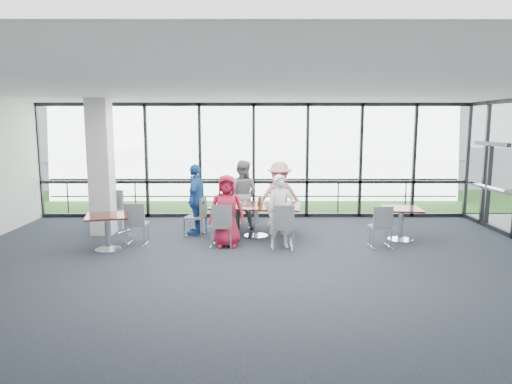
{
  "coord_description": "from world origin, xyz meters",
  "views": [
    {
      "loc": [
        0.02,
        -7.74,
        2.6
      ],
      "look_at": [
        0.06,
        2.39,
        1.1
      ],
      "focal_mm": 32.0,
      "sensor_mm": 36.0,
      "label": 1
    }
  ],
  "objects_px": {
    "diner_far_right": "(279,195)",
    "chair_main_fl": "(244,208)",
    "side_table_left": "(107,221)",
    "chair_main_nl": "(221,226)",
    "chair_main_fr": "(283,212)",
    "diner_near_left": "(227,211)",
    "chair_main_end": "(195,217)",
    "side_table_right": "(401,213)",
    "diner_far_left": "(242,194)",
    "main_table": "(256,210)",
    "chair_spare_r": "(381,227)",
    "diner_end": "(196,200)",
    "diner_near_right": "(280,211)",
    "chair_main_nr": "(283,227)",
    "chair_spare_lb": "(117,212)",
    "structural_column": "(101,167)",
    "chair_spare_la": "(137,224)"
  },
  "relations": [
    {
      "from": "diner_far_right",
      "to": "chair_main_fl",
      "type": "relative_size",
      "value": 1.77
    },
    {
      "from": "side_table_left",
      "to": "chair_main_nl",
      "type": "xyz_separation_m",
      "value": [
        2.33,
        0.29,
        -0.17
      ]
    },
    {
      "from": "diner_far_right",
      "to": "chair_main_fr",
      "type": "relative_size",
      "value": 2.05
    },
    {
      "from": "diner_near_left",
      "to": "chair_main_end",
      "type": "height_order",
      "value": "diner_near_left"
    },
    {
      "from": "side_table_right",
      "to": "diner_far_left",
      "type": "bearing_deg",
      "value": 160.12
    },
    {
      "from": "main_table",
      "to": "side_table_left",
      "type": "distance_m",
      "value": 3.3
    },
    {
      "from": "chair_main_fl",
      "to": "chair_main_fr",
      "type": "distance_m",
      "value": 1.0
    },
    {
      "from": "side_table_left",
      "to": "chair_spare_r",
      "type": "relative_size",
      "value": 1.14
    },
    {
      "from": "chair_main_end",
      "to": "diner_near_left",
      "type": "bearing_deg",
      "value": 52.24
    },
    {
      "from": "diner_end",
      "to": "chair_main_end",
      "type": "xyz_separation_m",
      "value": [
        -0.03,
        -0.07,
        -0.41
      ]
    },
    {
      "from": "diner_near_left",
      "to": "diner_end",
      "type": "bearing_deg",
      "value": 124.0
    },
    {
      "from": "main_table",
      "to": "chair_main_fl",
      "type": "relative_size",
      "value": 2.29
    },
    {
      "from": "chair_main_end",
      "to": "side_table_right",
      "type": "bearing_deg",
      "value": 97.15
    },
    {
      "from": "diner_near_right",
      "to": "chair_main_nr",
      "type": "xyz_separation_m",
      "value": [
        0.04,
        -0.16,
        -0.31
      ]
    },
    {
      "from": "diner_far_right",
      "to": "chair_spare_lb",
      "type": "height_order",
      "value": "diner_far_right"
    },
    {
      "from": "diner_far_left",
      "to": "chair_main_nr",
      "type": "height_order",
      "value": "diner_far_left"
    },
    {
      "from": "structural_column",
      "to": "diner_far_left",
      "type": "distance_m",
      "value": 3.45
    },
    {
      "from": "main_table",
      "to": "diner_near_right",
      "type": "relative_size",
      "value": 1.4
    },
    {
      "from": "chair_main_fl",
      "to": "chair_main_fr",
      "type": "xyz_separation_m",
      "value": [
        0.98,
        -0.17,
        -0.06
      ]
    },
    {
      "from": "chair_main_fr",
      "to": "side_table_left",
      "type": "bearing_deg",
      "value": 48.53
    },
    {
      "from": "chair_main_nr",
      "to": "chair_spare_lb",
      "type": "bearing_deg",
      "value": 159.68
    },
    {
      "from": "main_table",
      "to": "diner_near_left",
      "type": "xyz_separation_m",
      "value": [
        -0.63,
        -0.87,
        0.14
      ]
    },
    {
      "from": "chair_main_nl",
      "to": "chair_spare_r",
      "type": "distance_m",
      "value": 3.4
    },
    {
      "from": "diner_near_right",
      "to": "chair_main_nr",
      "type": "distance_m",
      "value": 0.35
    },
    {
      "from": "diner_end",
      "to": "chair_main_fr",
      "type": "height_order",
      "value": "diner_end"
    },
    {
      "from": "diner_near_left",
      "to": "structural_column",
      "type": "bearing_deg",
      "value": 156.6
    },
    {
      "from": "chair_main_nl",
      "to": "side_table_left",
      "type": "bearing_deg",
      "value": -164.36
    },
    {
      "from": "structural_column",
      "to": "chair_spare_r",
      "type": "relative_size",
      "value": 3.58
    },
    {
      "from": "main_table",
      "to": "chair_main_nr",
      "type": "height_order",
      "value": "chair_main_nr"
    },
    {
      "from": "side_table_right",
      "to": "diner_near_left",
      "type": "height_order",
      "value": "diner_near_left"
    },
    {
      "from": "main_table",
      "to": "structural_column",
      "type": "bearing_deg",
      "value": -177.42
    },
    {
      "from": "chair_main_end",
      "to": "chair_spare_r",
      "type": "height_order",
      "value": "chair_spare_r"
    },
    {
      "from": "chair_main_fl",
      "to": "chair_spare_r",
      "type": "relative_size",
      "value": 1.06
    },
    {
      "from": "diner_near_left",
      "to": "chair_spare_la",
      "type": "xyz_separation_m",
      "value": [
        -1.97,
        0.16,
        -0.32
      ]
    },
    {
      "from": "diner_near_left",
      "to": "chair_main_nl",
      "type": "height_order",
      "value": "diner_near_left"
    },
    {
      "from": "chair_spare_la",
      "to": "chair_spare_r",
      "type": "height_order",
      "value": "chair_spare_la"
    },
    {
      "from": "main_table",
      "to": "chair_main_fr",
      "type": "relative_size",
      "value": 2.65
    },
    {
      "from": "side_table_right",
      "to": "chair_main_nr",
      "type": "distance_m",
      "value": 2.81
    },
    {
      "from": "diner_end",
      "to": "side_table_left",
      "type": "bearing_deg",
      "value": -41.28
    },
    {
      "from": "diner_far_right",
      "to": "chair_spare_lb",
      "type": "relative_size",
      "value": 1.72
    },
    {
      "from": "side_table_right",
      "to": "diner_end",
      "type": "distance_m",
      "value": 4.72
    },
    {
      "from": "side_table_right",
      "to": "main_table",
      "type": "bearing_deg",
      "value": 173.35
    },
    {
      "from": "side_table_left",
      "to": "chair_main_nl",
      "type": "distance_m",
      "value": 2.35
    },
    {
      "from": "chair_main_fr",
      "to": "chair_spare_la",
      "type": "distance_m",
      "value": 3.64
    },
    {
      "from": "chair_main_end",
      "to": "chair_spare_la",
      "type": "bearing_deg",
      "value": -40.45
    },
    {
      "from": "side_table_right",
      "to": "chair_spare_la",
      "type": "height_order",
      "value": "chair_spare_la"
    },
    {
      "from": "chair_main_fl",
      "to": "diner_near_right",
      "type": "bearing_deg",
      "value": 131.87
    },
    {
      "from": "diner_near_left",
      "to": "diner_near_right",
      "type": "xyz_separation_m",
      "value": [
        1.14,
        -0.06,
        0.0
      ]
    },
    {
      "from": "diner_near_right",
      "to": "chair_main_end",
      "type": "relative_size",
      "value": 1.79
    },
    {
      "from": "main_table",
      "to": "chair_spare_la",
      "type": "bearing_deg",
      "value": -157.17
    }
  ]
}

